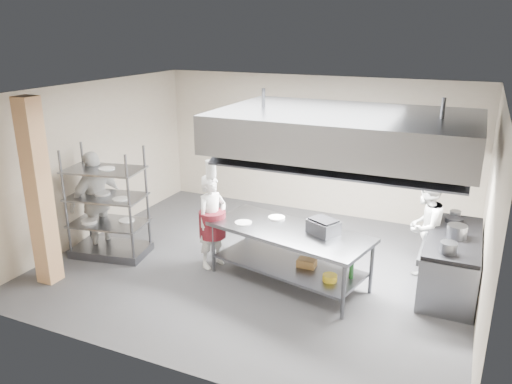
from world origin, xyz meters
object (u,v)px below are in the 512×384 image
at_px(cooking_range, 451,264).
at_px(chef_plating, 97,201).
at_px(island, 289,256).
at_px(stockpot, 457,232).
at_px(chef_line, 425,227).
at_px(chef_head, 212,222).
at_px(griddle, 323,227).
at_px(pass_rack, 107,203).

relative_size(cooking_range, chef_plating, 1.07).
height_order(island, stockpot, stockpot).
relative_size(island, chef_line, 1.59).
xyz_separation_m(cooking_range, chef_head, (-3.80, -0.83, 0.39)).
xyz_separation_m(chef_line, stockpot, (0.50, -0.48, 0.19)).
distance_m(chef_plating, griddle, 4.22).
relative_size(chef_head, stockpot, 5.48).
bearing_deg(griddle, chef_line, 67.37).
xyz_separation_m(island, chef_head, (-1.41, 0.03, 0.36)).
distance_m(island, chef_plating, 3.72).
distance_m(island, cooking_range, 2.55).
bearing_deg(pass_rack, chef_plating, 148.67).
bearing_deg(griddle, cooking_range, 49.88).
height_order(pass_rack, griddle, pass_rack).
bearing_deg(cooking_range, stockpot, -75.14).
bearing_deg(griddle, island, -145.13).
bearing_deg(griddle, chef_plating, -149.14).
relative_size(pass_rack, chef_head, 1.22).
distance_m(island, chef_line, 2.31).
xyz_separation_m(chef_head, chef_line, (3.32, 1.22, 0.00)).
height_order(pass_rack, stockpot, pass_rack).
bearing_deg(griddle, stockpot, 47.39).
distance_m(chef_line, stockpot, 0.72).
relative_size(griddle, stockpot, 1.49).
height_order(chef_head, griddle, chef_head).
bearing_deg(chef_line, griddle, -30.02).
xyz_separation_m(pass_rack, chef_head, (1.92, 0.36, -0.18)).
xyz_separation_m(pass_rack, chef_plating, (-0.36, 0.13, -0.06)).
height_order(chef_line, griddle, chef_line).
relative_size(island, stockpot, 8.76).
relative_size(island, cooking_range, 1.30).
distance_m(chef_head, stockpot, 3.90).
relative_size(cooking_range, chef_line, 1.22).
distance_m(island, chef_head, 1.45).
relative_size(chef_head, chef_line, 0.99).
bearing_deg(griddle, chef_head, -151.55).
height_order(pass_rack, chef_head, pass_rack).
bearing_deg(island, pass_rack, -161.41).
bearing_deg(stockpot, chef_head, -169.03).
relative_size(island, chef_plating, 1.39).
distance_m(griddle, stockpot, 2.02).
height_order(cooking_range, chef_line, chef_line).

